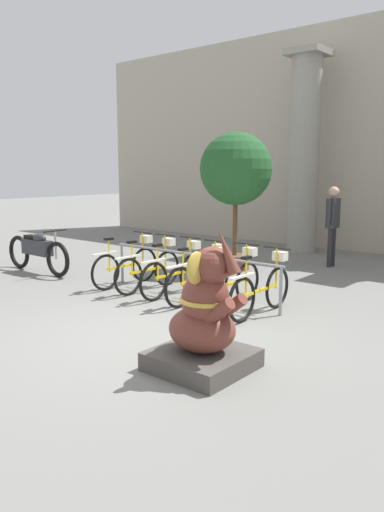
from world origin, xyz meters
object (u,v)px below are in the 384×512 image
at_px(motorcycle, 38,251).
at_px(bicycle_4, 231,282).
at_px(person_pedestrian, 333,218).
at_px(potted_tree, 236,172).
at_px(bicycle_1, 150,268).
at_px(bicycle_0, 127,265).
at_px(elephant_statue, 205,322).
at_px(bicycle_5, 262,289).
at_px(bicycle_3, 200,278).
at_px(bicycle_2, 175,273).

bearing_deg(motorcycle, bicycle_4, 5.21).
height_order(person_pedestrian, potted_tree, potted_tree).
relative_size(person_pedestrian, potted_tree, 0.61).
xyz_separation_m(bicycle_1, person_pedestrian, (1.58, 4.22, 0.69)).
xyz_separation_m(bicycle_1, motorcycle, (-2.93, -0.41, 0.08)).
xyz_separation_m(bicycle_0, elephant_statue, (3.64, -2.24, 0.14)).
bearing_deg(motorcycle, bicycle_0, 9.91).
bearing_deg(bicycle_5, potted_tree, 131.74).
height_order(elephant_statue, motorcycle, elephant_statue).
bearing_deg(bicycle_3, bicycle_1, 178.57).
xyz_separation_m(bicycle_0, bicycle_3, (1.80, -0.03, 0.00)).
bearing_deg(person_pedestrian, bicycle_4, -86.98).
xyz_separation_m(bicycle_1, bicycle_4, (1.80, 0.02, 0.00)).
xyz_separation_m(bicycle_0, potted_tree, (0.68, 2.57, 1.71)).
height_order(bicycle_2, bicycle_5, same).
height_order(bicycle_0, bicycle_2, same).
xyz_separation_m(bicycle_1, bicycle_5, (2.39, -0.03, 0.00)).
bearing_deg(bicycle_3, person_pedestrian, 84.92).
bearing_deg(motorcycle, bicycle_1, 7.95).
distance_m(bicycle_4, motorcycle, 4.74).
relative_size(bicycle_2, bicycle_5, 1.00).
bearing_deg(bicycle_5, bicycle_3, 179.88).
xyz_separation_m(bicycle_0, person_pedestrian, (2.17, 4.22, 0.69)).
xyz_separation_m(bicycle_2, elephant_statue, (2.44, -2.26, 0.14)).
height_order(bicycle_2, bicycle_3, same).
bearing_deg(motorcycle, bicycle_3, 5.25).
distance_m(bicycle_3, bicycle_5, 1.20).
xyz_separation_m(bicycle_2, potted_tree, (-0.52, 2.55, 1.71)).
relative_size(bicycle_3, person_pedestrian, 0.92).
height_order(motorcycle, person_pedestrian, person_pedestrian).
relative_size(bicycle_0, bicycle_3, 1.00).
xyz_separation_m(bicycle_3, potted_tree, (-1.12, 2.60, 1.71)).
height_order(bicycle_1, bicycle_5, same).
xyz_separation_m(bicycle_1, elephant_statue, (3.04, -2.24, 0.14)).
distance_m(bicycle_0, person_pedestrian, 4.79).
relative_size(bicycle_5, person_pedestrian, 0.92).
relative_size(bicycle_5, potted_tree, 0.56).
bearing_deg(bicycle_4, bicycle_0, -179.43).
distance_m(bicycle_0, bicycle_5, 2.99).
distance_m(bicycle_0, bicycle_4, 2.39).
relative_size(bicycle_5, motorcycle, 0.76).
xyz_separation_m(bicycle_2, bicycle_5, (1.80, -0.05, 0.00)).
relative_size(bicycle_1, potted_tree, 0.56).
bearing_deg(bicycle_1, elephant_statue, -36.36).
relative_size(bicycle_1, bicycle_3, 1.00).
height_order(bicycle_1, potted_tree, potted_tree).
bearing_deg(bicycle_2, motorcycle, -173.15).
height_order(elephant_statue, potted_tree, potted_tree).
relative_size(motorcycle, person_pedestrian, 1.20).
distance_m(bicycle_2, bicycle_3, 0.60).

